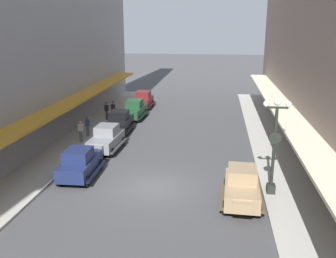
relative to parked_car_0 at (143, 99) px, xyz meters
The scene contains 15 objects.
ground_plane 21.29m from the parked_car_0, 77.09° to the right, with size 200.00×200.00×0.00m, color #424244.
sidewalk_left 20.93m from the parked_car_0, 97.55° to the right, with size 3.00×60.00×0.15m, color #A8A59E.
sidewalk_right 24.10m from the parked_car_0, 59.42° to the right, with size 3.00×60.00×0.15m, color #A8A59E.
parked_car_0 is the anchor object (origin of this frame).
parked_car_1 5.04m from the parked_car_0, 88.77° to the right, with size 2.27×4.31×1.84m.
parked_car_2 14.73m from the parked_car_0, 89.18° to the right, with size 2.26×4.30×1.84m.
parked_car_3 10.00m from the parked_car_0, 90.53° to the right, with size 2.22×4.29×1.84m.
parked_car_4 23.90m from the parked_car_0, 66.49° to the right, with size 2.26×4.30×1.84m.
parked_car_5 19.82m from the parked_car_0, 89.69° to the right, with size 2.26×4.30×1.84m.
lamp_post_with_clock 23.74m from the parked_car_0, 61.87° to the right, with size 1.42×0.44×5.16m.
fire_hydrant 17.24m from the parked_car_0, 95.32° to the right, with size 0.24×0.24×0.82m.
pedestrian_0 13.54m from the parked_car_0, 99.45° to the right, with size 0.36×0.24×1.64m.
pedestrian_1 12.03m from the parked_car_0, 100.55° to the right, with size 0.36×0.24×1.64m.
pedestrian_2 6.69m from the parked_car_0, 109.72° to the right, with size 0.36×0.28×1.67m.
pedestrian_3 6.10m from the parked_car_0, 106.60° to the right, with size 0.36×0.28×1.67m.
Camera 1 is at (3.39, -19.32, 8.90)m, focal length 40.25 mm.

